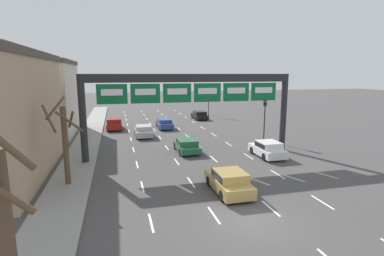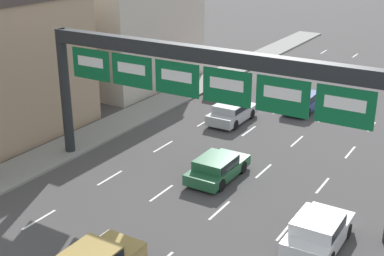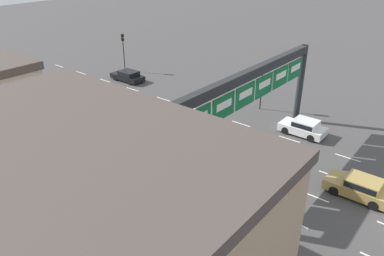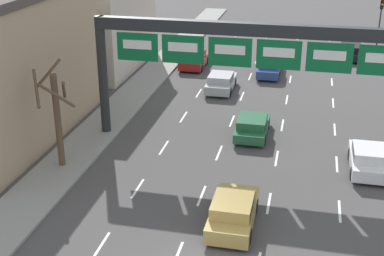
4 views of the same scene
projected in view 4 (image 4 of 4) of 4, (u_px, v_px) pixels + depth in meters
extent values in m
cube|color=white|center=(101.00, 246.00, 22.47)|extent=(0.12, 2.00, 0.01)
cube|color=white|center=(138.00, 188.00, 26.97)|extent=(0.12, 2.00, 0.01)
cube|color=white|center=(164.00, 148.00, 31.46)|extent=(0.12, 2.00, 0.01)
cube|color=white|center=(184.00, 117.00, 35.96)|extent=(0.12, 2.00, 0.01)
cube|color=white|center=(199.00, 93.00, 40.45)|extent=(0.12, 2.00, 0.01)
cube|color=white|center=(211.00, 74.00, 44.95)|extent=(0.12, 2.00, 0.01)
cube|color=white|center=(221.00, 58.00, 49.44)|extent=(0.12, 2.00, 0.01)
cube|color=white|center=(229.00, 45.00, 53.94)|extent=(0.12, 2.00, 0.01)
cube|color=white|center=(236.00, 34.00, 58.43)|extent=(0.12, 2.00, 0.01)
cube|color=white|center=(242.00, 25.00, 62.93)|extent=(0.12, 2.00, 0.01)
cube|color=white|center=(177.00, 256.00, 21.81)|extent=(0.12, 2.00, 0.01)
cube|color=white|center=(202.00, 196.00, 26.31)|extent=(0.12, 2.00, 0.01)
cube|color=white|center=(219.00, 153.00, 30.80)|extent=(0.12, 2.00, 0.01)
cube|color=white|center=(232.00, 121.00, 35.30)|extent=(0.12, 2.00, 0.01)
cube|color=white|center=(242.00, 96.00, 39.79)|extent=(0.12, 2.00, 0.01)
cube|color=white|center=(250.00, 77.00, 44.29)|extent=(0.12, 2.00, 0.01)
cube|color=white|center=(257.00, 61.00, 48.78)|extent=(0.12, 2.00, 0.01)
cube|color=white|center=(262.00, 47.00, 53.27)|extent=(0.12, 2.00, 0.01)
cube|color=white|center=(267.00, 36.00, 57.77)|extent=(0.12, 2.00, 0.01)
cube|color=white|center=(271.00, 26.00, 62.26)|extent=(0.12, 2.00, 0.01)
cube|color=white|center=(269.00, 203.00, 25.64)|extent=(0.12, 2.00, 0.01)
cube|color=white|center=(277.00, 158.00, 30.14)|extent=(0.12, 2.00, 0.01)
cube|color=white|center=(282.00, 125.00, 34.63)|extent=(0.12, 2.00, 0.01)
cube|color=white|center=(287.00, 100.00, 39.13)|extent=(0.12, 2.00, 0.01)
cube|color=white|center=(290.00, 79.00, 43.62)|extent=(0.12, 2.00, 0.01)
cube|color=white|center=(293.00, 63.00, 48.12)|extent=(0.12, 2.00, 0.01)
cube|color=white|center=(296.00, 49.00, 52.61)|extent=(0.12, 2.00, 0.01)
cube|color=white|center=(298.00, 37.00, 57.11)|extent=(0.12, 2.00, 0.01)
cube|color=white|center=(299.00, 28.00, 61.60)|extent=(0.12, 2.00, 0.01)
cube|color=white|center=(340.00, 211.00, 24.98)|extent=(0.12, 2.00, 0.01)
cube|color=white|center=(337.00, 164.00, 29.48)|extent=(0.12, 2.00, 0.01)
cube|color=white|center=(335.00, 129.00, 33.97)|extent=(0.12, 2.00, 0.01)
cube|color=white|center=(333.00, 103.00, 38.47)|extent=(0.12, 2.00, 0.01)
cube|color=white|center=(332.00, 82.00, 42.96)|extent=(0.12, 2.00, 0.01)
cube|color=white|center=(331.00, 65.00, 47.46)|extent=(0.12, 2.00, 0.01)
cube|color=white|center=(330.00, 51.00, 51.95)|extent=(0.12, 2.00, 0.01)
cube|color=white|center=(329.00, 39.00, 56.45)|extent=(0.12, 2.00, 0.01)
cube|color=white|center=(329.00, 29.00, 60.94)|extent=(0.12, 2.00, 0.01)
cylinder|color=#232628|center=(103.00, 77.00, 32.10)|extent=(0.57, 0.57, 7.31)
cube|color=#232628|center=(256.00, 29.00, 29.00)|extent=(18.10, 0.60, 0.70)
cube|color=#0C6033|center=(137.00, 47.00, 30.52)|extent=(2.42, 0.08, 1.61)
cube|color=white|center=(137.00, 45.00, 30.43)|extent=(1.70, 0.02, 0.51)
cube|color=#0C6033|center=(183.00, 50.00, 29.99)|extent=(2.42, 0.08, 1.61)
cube|color=white|center=(183.00, 47.00, 29.89)|extent=(1.70, 0.02, 0.51)
cube|color=#0C6033|center=(230.00, 52.00, 29.45)|extent=(2.42, 0.08, 1.61)
cube|color=white|center=(230.00, 50.00, 29.36)|extent=(1.70, 0.02, 0.51)
cube|color=#0C6033|center=(279.00, 55.00, 28.92)|extent=(2.42, 0.08, 1.61)
cube|color=white|center=(279.00, 53.00, 28.82)|extent=(1.70, 0.02, 0.51)
cube|color=#0C6033|center=(329.00, 58.00, 28.38)|extent=(2.42, 0.08, 1.61)
cube|color=white|center=(330.00, 55.00, 28.29)|extent=(1.70, 0.02, 0.51)
cube|color=#0C6033|center=(382.00, 61.00, 27.85)|extent=(2.42, 0.08, 1.61)
cube|color=white|center=(382.00, 58.00, 27.75)|extent=(1.70, 0.02, 0.51)
cube|color=beige|center=(85.00, 18.00, 45.78)|extent=(9.21, 11.61, 8.43)
cube|color=maroon|center=(194.00, 61.00, 46.61)|extent=(1.95, 4.14, 0.75)
cube|color=maroon|center=(194.00, 54.00, 46.13)|extent=(1.79, 2.15, 0.54)
cube|color=black|center=(194.00, 54.00, 46.13)|extent=(1.83, 1.98, 0.39)
cylinder|color=black|center=(187.00, 59.00, 48.00)|extent=(0.22, 0.66, 0.66)
cylinder|color=black|center=(207.00, 60.00, 47.64)|extent=(0.22, 0.66, 0.66)
cylinder|color=black|center=(181.00, 67.00, 45.76)|extent=(0.22, 0.66, 0.66)
cylinder|color=black|center=(201.00, 68.00, 45.41)|extent=(0.22, 0.66, 0.66)
cube|color=#A88947|center=(233.00, 214.00, 23.76)|extent=(1.88, 4.23, 0.69)
cube|color=#A88947|center=(233.00, 205.00, 23.29)|extent=(1.73, 2.20, 0.55)
cube|color=black|center=(233.00, 205.00, 23.29)|extent=(1.77, 2.02, 0.39)
cylinder|color=black|center=(219.00, 202.00, 25.16)|extent=(0.22, 0.66, 0.66)
cylinder|color=black|center=(255.00, 206.00, 24.82)|extent=(0.22, 0.66, 0.66)
cylinder|color=black|center=(209.00, 231.00, 22.88)|extent=(0.22, 0.66, 0.66)
cylinder|color=black|center=(249.00, 236.00, 22.54)|extent=(0.22, 0.66, 0.66)
cube|color=black|center=(350.00, 53.00, 49.38)|extent=(1.88, 4.44, 0.60)
cube|color=black|center=(351.00, 48.00, 48.93)|extent=(1.73, 2.31, 0.51)
cube|color=black|center=(351.00, 48.00, 48.93)|extent=(1.77, 2.12, 0.37)
cylinder|color=black|center=(340.00, 50.00, 50.82)|extent=(0.22, 0.66, 0.66)
cylinder|color=black|center=(359.00, 52.00, 50.48)|extent=(0.22, 0.66, 0.66)
cylinder|color=black|center=(341.00, 58.00, 48.42)|extent=(0.22, 0.66, 0.66)
cylinder|color=black|center=(361.00, 59.00, 48.08)|extent=(0.22, 0.66, 0.66)
cube|color=navy|center=(270.00, 68.00, 44.66)|extent=(1.80, 4.69, 0.66)
cube|color=navy|center=(270.00, 63.00, 44.20)|extent=(1.66, 2.44, 0.44)
cube|color=black|center=(270.00, 63.00, 44.20)|extent=(1.70, 2.25, 0.32)
cylinder|color=black|center=(261.00, 65.00, 46.17)|extent=(0.22, 0.66, 0.66)
cylinder|color=black|center=(280.00, 67.00, 45.85)|extent=(0.22, 0.66, 0.66)
cylinder|color=black|center=(258.00, 75.00, 43.64)|extent=(0.22, 0.66, 0.66)
cylinder|color=black|center=(278.00, 76.00, 43.31)|extent=(0.22, 0.66, 0.66)
cube|color=#235B38|center=(252.00, 128.00, 33.00)|extent=(1.85, 4.09, 0.56)
cube|color=#235B38|center=(252.00, 121.00, 32.58)|extent=(1.70, 2.13, 0.49)
cube|color=black|center=(252.00, 121.00, 32.58)|extent=(1.74, 1.96, 0.35)
cylinder|color=black|center=(242.00, 122.00, 34.33)|extent=(0.22, 0.66, 0.66)
cylinder|color=black|center=(268.00, 124.00, 34.00)|extent=(0.22, 0.66, 0.66)
cylinder|color=black|center=(236.00, 137.00, 32.12)|extent=(0.22, 0.66, 0.66)
cylinder|color=black|center=(264.00, 139.00, 31.79)|extent=(0.22, 0.66, 0.66)
cube|color=silver|center=(369.00, 161.00, 28.60)|extent=(1.91, 3.97, 0.66)
cube|color=silver|center=(370.00, 153.00, 28.15)|extent=(1.76, 2.07, 0.55)
cube|color=black|center=(370.00, 153.00, 28.15)|extent=(1.80, 1.90, 0.40)
cylinder|color=black|center=(350.00, 154.00, 29.93)|extent=(0.22, 0.66, 0.66)
cylinder|color=black|center=(383.00, 157.00, 29.58)|extent=(0.22, 0.66, 0.66)
cylinder|color=black|center=(353.00, 173.00, 27.78)|extent=(0.22, 0.66, 0.66)
cube|color=#B7B7BC|center=(221.00, 84.00, 40.90)|extent=(1.87, 4.19, 0.66)
cube|color=#B7B7BC|center=(221.00, 77.00, 40.45)|extent=(1.72, 2.18, 0.49)
cube|color=black|center=(221.00, 77.00, 40.45)|extent=(1.76, 2.00, 0.35)
cylinder|color=black|center=(213.00, 80.00, 42.28)|extent=(0.22, 0.66, 0.66)
cylinder|color=black|center=(234.00, 82.00, 41.94)|extent=(0.22, 0.66, 0.66)
cylinder|color=black|center=(207.00, 90.00, 40.02)|extent=(0.22, 0.66, 0.66)
cylinder|color=black|center=(229.00, 92.00, 39.68)|extent=(0.22, 0.66, 0.66)
cylinder|color=black|center=(379.00, 30.00, 51.33)|extent=(0.12, 0.12, 4.01)
cube|color=black|center=(382.00, 4.00, 50.38)|extent=(0.30, 0.24, 0.90)
sphere|color=#3D0E0C|center=(383.00, 1.00, 50.14)|extent=(0.20, 0.20, 0.20)
sphere|color=gold|center=(382.00, 5.00, 50.26)|extent=(0.20, 0.20, 0.20)
sphere|color=#0E3515|center=(382.00, 8.00, 50.38)|extent=(0.20, 0.20, 0.20)
cylinder|color=brown|center=(58.00, 121.00, 28.12)|extent=(0.35, 0.35, 5.14)
cylinder|color=brown|center=(64.00, 90.00, 27.55)|extent=(0.59, 1.02, 1.19)
cylinder|color=brown|center=(57.00, 96.00, 26.77)|extent=(1.52, 1.11, 1.50)
cylinder|color=brown|center=(48.00, 73.00, 27.72)|extent=(1.16, 1.23, 1.43)
cylinder|color=brown|center=(36.00, 88.00, 27.13)|extent=(1.10, 1.70, 1.59)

